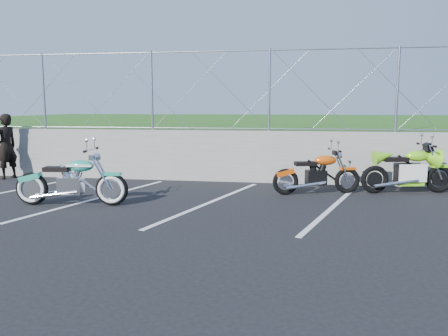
% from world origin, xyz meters
% --- Properties ---
extents(ground, '(90.00, 90.00, 0.00)m').
position_xyz_m(ground, '(0.00, 0.00, 0.00)').
color(ground, black).
rests_on(ground, ground).
extents(retaining_wall, '(30.00, 0.22, 1.30)m').
position_xyz_m(retaining_wall, '(0.00, 3.50, 0.65)').
color(retaining_wall, slate).
rests_on(retaining_wall, ground).
extents(grass_field, '(30.00, 20.00, 1.30)m').
position_xyz_m(grass_field, '(0.00, 13.50, 0.65)').
color(grass_field, '#204D14').
rests_on(grass_field, ground).
extents(chain_link_fence, '(28.00, 0.03, 2.00)m').
position_xyz_m(chain_link_fence, '(0.00, 3.50, 2.30)').
color(chain_link_fence, gray).
rests_on(chain_link_fence, retaining_wall).
extents(parking_lines, '(18.29, 4.31, 0.01)m').
position_xyz_m(parking_lines, '(1.20, 1.00, 0.00)').
color(parking_lines, silver).
rests_on(parking_lines, ground).
extents(cruiser_turquoise, '(2.21, 0.70, 1.10)m').
position_xyz_m(cruiser_turquoise, '(-2.58, 0.33, 0.44)').
color(cruiser_turquoise, black).
rests_on(cruiser_turquoise, ground).
extents(naked_orange, '(1.91, 0.74, 0.98)m').
position_xyz_m(naked_orange, '(2.15, 2.17, 0.42)').
color(naked_orange, black).
rests_on(naked_orange, ground).
extents(sportbike_green, '(2.06, 0.73, 1.08)m').
position_xyz_m(sportbike_green, '(4.14, 2.61, 0.46)').
color(sportbike_green, black).
rests_on(sportbike_green, ground).
extents(person_standing, '(0.58, 0.72, 1.71)m').
position_xyz_m(person_standing, '(-5.85, 2.98, 0.85)').
color(person_standing, black).
rests_on(person_standing, ground).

